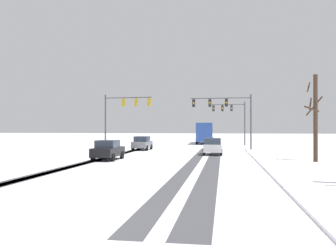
# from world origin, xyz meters

# --- Properties ---
(ground_plane) EXTENTS (300.00, 300.00, 0.00)m
(ground_plane) POSITION_xyz_m (0.00, 0.00, 0.00)
(ground_plane) COLOR white
(wheel_track_left_lane) EXTENTS (1.06, 37.75, 0.01)m
(wheel_track_left_lane) POSITION_xyz_m (4.47, 17.16, 0.00)
(wheel_track_left_lane) COLOR #4C4C51
(wheel_track_left_lane) RESTS_ON ground
(wheel_track_right_lane) EXTENTS (0.87, 37.75, 0.01)m
(wheel_track_right_lane) POSITION_xyz_m (2.98, 17.16, 0.00)
(wheel_track_right_lane) COLOR #4C4C51
(wheel_track_right_lane) RESTS_ON ground
(wheel_track_center) EXTENTS (0.81, 37.75, 0.01)m
(wheel_track_center) POSITION_xyz_m (-4.85, 17.16, 0.00)
(wheel_track_center) COLOR #4C4C51
(wheel_track_center) RESTS_ON ground
(wheel_track_oncoming) EXTENTS (0.97, 37.75, 0.01)m
(wheel_track_oncoming) POSITION_xyz_m (-5.06, 17.16, 0.00)
(wheel_track_oncoming) COLOR #4C4C51
(wheel_track_oncoming) RESTS_ON ground
(sidewalk_kerb_right) EXTENTS (4.00, 37.75, 0.12)m
(sidewalk_kerb_right) POSITION_xyz_m (9.80, 15.44, 0.06)
(sidewalk_kerb_right) COLOR white
(sidewalk_kerb_right) RESTS_ON ground
(traffic_signal_near_left) EXTENTS (5.68, 0.62, 6.50)m
(traffic_signal_near_left) POSITION_xyz_m (-6.16, 30.17, 4.78)
(traffic_signal_near_left) COLOR #47474C
(traffic_signal_near_left) RESTS_ON ground
(traffic_signal_far_right) EXTENTS (4.95, 0.40, 6.50)m
(traffic_signal_far_right) POSITION_xyz_m (6.46, 44.31, 4.75)
(traffic_signal_far_right) COLOR #47474C
(traffic_signal_far_right) RESTS_ON ground
(traffic_signal_near_right) EXTENTS (7.07, 0.49, 6.50)m
(traffic_signal_near_right) POSITION_xyz_m (5.58, 32.37, 4.82)
(traffic_signal_near_right) COLOR #47474C
(traffic_signal_near_right) RESTS_ON ground
(car_grey_lead) EXTENTS (1.84, 4.10, 1.62)m
(car_grey_lead) POSITION_xyz_m (-4.19, 31.17, 0.82)
(car_grey_lead) COLOR slate
(car_grey_lead) RESTS_ON ground
(car_white_second) EXTENTS (1.93, 4.15, 1.62)m
(car_white_second) POSITION_xyz_m (4.20, 25.30, 0.82)
(car_white_second) COLOR silver
(car_white_second) RESTS_ON ground
(car_black_third) EXTENTS (1.84, 4.10, 1.62)m
(car_black_third) POSITION_xyz_m (-4.09, 18.29, 0.82)
(car_black_third) COLOR black
(car_black_third) RESTS_ON ground
(bus_oncoming) EXTENTS (2.91, 11.07, 3.38)m
(bus_oncoming) POSITION_xyz_m (2.20, 49.88, 1.99)
(bus_oncoming) COLOR #284793
(bus_oncoming) RESTS_ON ground
(bare_tree_sidewalk_mid) EXTENTS (1.58, 1.61, 6.76)m
(bare_tree_sidewalk_mid) POSITION_xyz_m (12.28, 19.23, 3.51)
(bare_tree_sidewalk_mid) COLOR #423023
(bare_tree_sidewalk_mid) RESTS_ON ground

